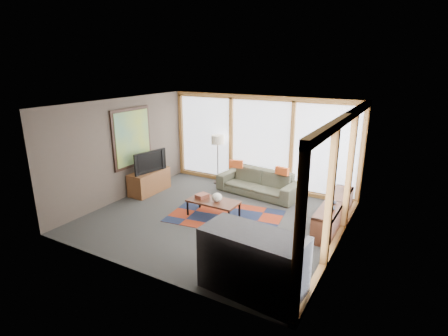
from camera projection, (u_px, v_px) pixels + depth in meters
The scene contains 17 objects.
ground at pixel (215, 218), 8.05m from camera, with size 5.50×5.50×0.00m, color #30302E.
room_envelope at pixel (247, 151), 7.83m from camera, with size 5.52×5.02×2.62m.
rug at pixel (225, 216), 8.14m from camera, with size 2.52×1.62×0.01m, color maroon.
sofa at pixel (258, 183), 9.41m from camera, with size 2.23×0.87×0.65m, color #383A2A.
pillow_left at pixel (236, 164), 9.62m from camera, with size 0.38×0.11×0.21m, color #B3461A.
pillow_right at pixel (282, 171), 9.01m from camera, with size 0.36×0.11×0.20m, color #B3461A.
floor_lamp at pixel (218, 159), 10.19m from camera, with size 0.36×0.36×1.44m, color black, non-canonical shape.
coffee_table at pixel (213, 208), 8.08m from camera, with size 1.18×0.59×0.39m, color #351D0F, non-canonical shape.
book_stack at pixel (202, 196), 8.18m from camera, with size 0.22×0.28×0.09m, color brown.
vase at pixel (217, 197), 7.95m from camera, with size 0.24×0.24×0.20m, color beige.
bookshelf at pixel (334, 213), 7.65m from camera, with size 0.41×2.25×0.56m, color #351D0F, non-canonical shape.
bowl_a at pixel (331, 208), 7.10m from camera, with size 0.19×0.19×0.09m, color black.
bowl_b at pixel (333, 202), 7.40m from camera, with size 0.15×0.15×0.08m, color black.
shelf_picture at pixel (347, 183), 8.09m from camera, with size 0.04×0.30×0.40m, color black.
tv_console at pixel (149, 181), 9.58m from camera, with size 0.51×1.22×0.61m, color brown.
television at pixel (148, 161), 9.34m from camera, with size 1.02×0.13×0.59m, color black.
bar_counter at pixel (253, 263), 5.34m from camera, with size 1.59×0.74×1.01m, color black.
Camera 1 is at (3.80, -6.31, 3.44)m, focal length 28.00 mm.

